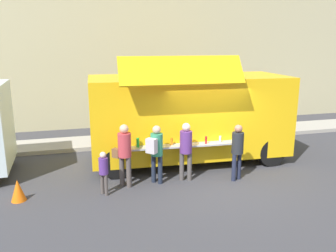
% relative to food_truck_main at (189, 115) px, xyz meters
% --- Properties ---
extents(ground_plane, '(60.00, 60.00, 0.00)m').
position_rel_food_truck_main_xyz_m(ground_plane, '(0.20, -2.01, -1.52)').
color(ground_plane, '#38383D').
extents(curb_strip, '(28.00, 1.60, 0.15)m').
position_rel_food_truck_main_xyz_m(curb_strip, '(-4.00, 2.62, -1.45)').
color(curb_strip, '#9E998E').
rests_on(curb_strip, ground).
extents(building_behind, '(32.00, 2.40, 7.71)m').
position_rel_food_truck_main_xyz_m(building_behind, '(-3.00, 6.52, 2.33)').
color(building_behind, '#BBB287').
rests_on(building_behind, ground).
extents(food_truck_main, '(6.33, 3.22, 3.45)m').
position_rel_food_truck_main_xyz_m(food_truck_main, '(0.00, 0.00, 0.00)').
color(food_truck_main, yellow).
rests_on(food_truck_main, ground).
extents(traffic_cone_orange, '(0.36, 0.36, 0.55)m').
position_rel_food_truck_main_xyz_m(traffic_cone_orange, '(-5.00, -1.79, -1.25)').
color(traffic_cone_orange, orange).
rests_on(traffic_cone_orange, ground).
extents(trash_bin, '(0.60, 0.60, 0.86)m').
position_rel_food_truck_main_xyz_m(trash_bin, '(3.50, 2.32, -1.09)').
color(trash_bin, '#2C5F37').
rests_on(trash_bin, ground).
extents(customer_front_ordering, '(0.34, 0.34, 1.67)m').
position_rel_food_truck_main_xyz_m(customer_front_ordering, '(-0.63, -1.63, -0.52)').
color(customer_front_ordering, '#4E4846').
rests_on(customer_front_ordering, ground).
extents(customer_mid_with_backpack, '(0.51, 0.51, 1.64)m').
position_rel_food_truck_main_xyz_m(customer_mid_with_backpack, '(-1.48, -1.62, -0.52)').
color(customer_mid_with_backpack, '#1D2536').
rests_on(customer_mid_with_backpack, ground).
extents(customer_rear_waiting, '(0.50, 0.49, 1.73)m').
position_rel_food_truck_main_xyz_m(customer_rear_waiting, '(-2.34, -1.59, -0.50)').
color(customer_rear_waiting, '#504743').
rests_on(customer_rear_waiting, ground).
extents(customer_extra_browsing, '(0.33, 0.33, 1.61)m').
position_rel_food_truck_main_xyz_m(customer_extra_browsing, '(0.77, -1.97, -0.56)').
color(customer_extra_browsing, '#20253B').
rests_on(customer_extra_browsing, ground).
extents(child_near_queue, '(0.23, 0.23, 1.15)m').
position_rel_food_truck_main_xyz_m(child_near_queue, '(-2.92, -1.98, -0.83)').
color(child_near_queue, '#4E4542').
rests_on(child_near_queue, ground).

